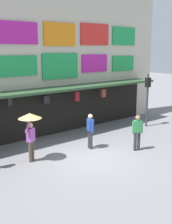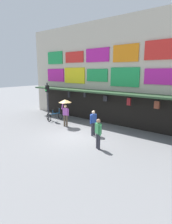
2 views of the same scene
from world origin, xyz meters
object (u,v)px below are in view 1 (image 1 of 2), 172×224
traffic_light_far (147,92)px  pedestrian_with_umbrella (30,124)px  pedestrian_in_red (90,129)px  pedestrian_in_purple (137,131)px

traffic_light_far → pedestrian_with_umbrella: (-8.14, -0.49, -0.50)m
pedestrian_in_red → pedestrian_in_purple: same height
pedestrian_in_red → pedestrian_with_umbrella: (-2.93, 0.37, 0.69)m
traffic_light_far → pedestrian_in_red: traffic_light_far is taller
pedestrian_in_red → pedestrian_in_purple: (1.51, -1.58, 0.00)m
traffic_light_far → pedestrian_in_purple: bearing=-146.7°
pedestrian_with_umbrella → pedestrian_in_red: bearing=-7.2°
traffic_light_far → pedestrian_in_purple: (-3.71, -2.44, -1.19)m
pedestrian_with_umbrella → traffic_light_far: bearing=3.5°
pedestrian_in_red → pedestrian_with_umbrella: bearing=172.8°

